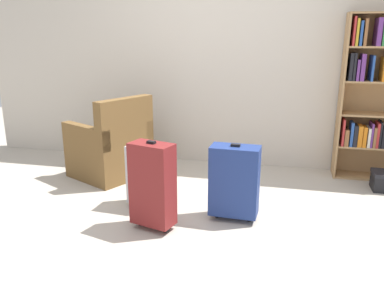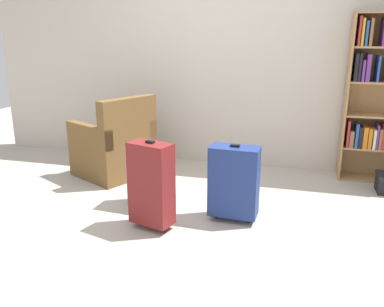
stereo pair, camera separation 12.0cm
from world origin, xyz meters
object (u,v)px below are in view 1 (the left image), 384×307
object	(u,v)px
suitcase_navy_blue	(234,181)
suitcase_dark_red	(152,184)
armchair	(112,149)
mug	(162,179)
suitcase_silver	(149,174)

from	to	relation	value
suitcase_navy_blue	suitcase_dark_red	size ratio (longest dim) A/B	0.90
armchair	suitcase_navy_blue	bearing A→B (deg)	-28.37
armchair	suitcase_navy_blue	xyz separation A→B (m)	(1.46, -0.79, 0.03)
mug	suitcase_navy_blue	bearing A→B (deg)	-38.87
suitcase_navy_blue	suitcase_dark_red	bearing A→B (deg)	-151.97
armchair	mug	bearing A→B (deg)	-9.04
mug	suitcase_silver	world-z (taller)	suitcase_silver
mug	suitcase_dark_red	size ratio (longest dim) A/B	0.16
armchair	suitcase_silver	bearing A→B (deg)	-45.77
mug	suitcase_navy_blue	size ratio (longest dim) A/B	0.18
suitcase_dark_red	mug	bearing A→B (deg)	103.63
suitcase_navy_blue	armchair	bearing A→B (deg)	151.63
armchair	suitcase_silver	distance (m)	0.96
suitcase_dark_red	suitcase_navy_blue	bearing A→B (deg)	28.03
armchair	suitcase_navy_blue	distance (m)	1.66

